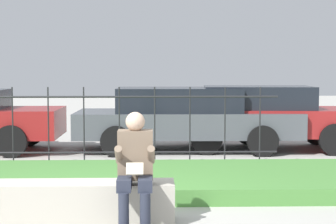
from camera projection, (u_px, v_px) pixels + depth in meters
The scene contains 7 objects.
ground_plane at pixel (74, 223), 6.31m from camera, with size 60.00×60.00×0.00m, color #B2AFA8.
stone_bench at pixel (64, 205), 6.29m from camera, with size 2.48×0.46×0.47m.
person_seated_reader at pixel (135, 166), 6.01m from camera, with size 0.42×0.73×1.27m.
grass_berm at pixel (92, 180), 8.19m from camera, with size 8.12×2.40×0.21m.
iron_fence at pixel (102, 126), 9.71m from camera, with size 6.12×0.03×1.42m.
car_parked_center at pixel (185, 117), 11.93m from camera, with size 4.70×1.97×1.34m.
car_parked_right at pixel (263, 116), 12.08m from camera, with size 4.25×2.03×1.37m.
Camera 1 is at (0.89, -6.22, 1.73)m, focal length 60.00 mm.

